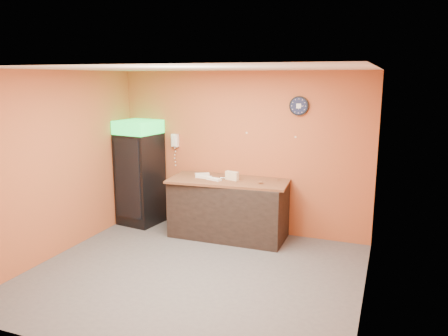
% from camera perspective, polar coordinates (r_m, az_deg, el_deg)
% --- Properties ---
extents(floor, '(4.50, 4.50, 0.00)m').
position_cam_1_polar(floor, '(6.27, -4.00, -13.66)').
color(floor, '#47474C').
rests_on(floor, ground).
extents(back_wall, '(4.50, 0.02, 2.80)m').
position_cam_1_polar(back_wall, '(7.63, 2.25, 2.04)').
color(back_wall, '#AD5530').
rests_on(back_wall, floor).
extents(left_wall, '(0.02, 4.00, 2.80)m').
position_cam_1_polar(left_wall, '(7.06, -20.94, 0.46)').
color(left_wall, '#AD5530').
rests_on(left_wall, floor).
extents(right_wall, '(0.02, 4.00, 2.80)m').
position_cam_1_polar(right_wall, '(5.27, 18.50, -3.04)').
color(right_wall, '#AD5530').
rests_on(right_wall, floor).
extents(ceiling, '(4.50, 4.00, 0.02)m').
position_cam_1_polar(ceiling, '(5.66, -4.42, 12.84)').
color(ceiling, white).
rests_on(ceiling, back_wall).
extents(beverage_cooler, '(0.76, 0.77, 1.93)m').
position_cam_1_polar(beverage_cooler, '(8.16, -11.03, -0.81)').
color(beverage_cooler, black).
rests_on(beverage_cooler, floor).
extents(prep_counter, '(1.94, 0.89, 0.96)m').
position_cam_1_polar(prep_counter, '(7.47, 0.61, -5.40)').
color(prep_counter, black).
rests_on(prep_counter, floor).
extents(wall_clock, '(0.32, 0.06, 0.32)m').
position_cam_1_polar(wall_clock, '(7.24, 9.77, 8.00)').
color(wall_clock, black).
rests_on(wall_clock, back_wall).
extents(wall_phone, '(0.13, 0.11, 0.24)m').
position_cam_1_polar(wall_phone, '(8.05, -6.44, 3.60)').
color(wall_phone, white).
rests_on(wall_phone, back_wall).
extents(butcher_paper, '(2.07, 1.05, 0.04)m').
position_cam_1_polar(butcher_paper, '(7.34, 0.62, -1.66)').
color(butcher_paper, brown).
rests_on(butcher_paper, prep_counter).
extents(sub_roll_stack, '(0.24, 0.13, 0.15)m').
position_cam_1_polar(sub_roll_stack, '(7.28, 1.05, -1.02)').
color(sub_roll_stack, beige).
rests_on(sub_roll_stack, butcher_paper).
extents(wrapped_sandwich_left, '(0.28, 0.13, 0.04)m').
position_cam_1_polar(wrapped_sandwich_left, '(7.45, -2.69, -1.16)').
color(wrapped_sandwich_left, white).
rests_on(wrapped_sandwich_left, butcher_paper).
extents(wrapped_sandwich_mid, '(0.27, 0.17, 0.04)m').
position_cam_1_polar(wrapped_sandwich_mid, '(7.28, -1.32, -1.46)').
color(wrapped_sandwich_mid, white).
rests_on(wrapped_sandwich_mid, butcher_paper).
extents(wrapped_sandwich_right, '(0.26, 0.21, 0.04)m').
position_cam_1_polar(wrapped_sandwich_right, '(7.65, -2.87, -0.82)').
color(wrapped_sandwich_right, white).
rests_on(wrapped_sandwich_right, butcher_paper).
extents(kitchen_tool, '(0.06, 0.06, 0.06)m').
position_cam_1_polar(kitchen_tool, '(7.37, 0.47, -1.21)').
color(kitchen_tool, silver).
rests_on(kitchen_tool, butcher_paper).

